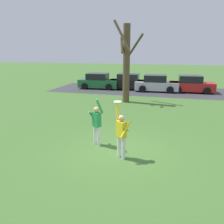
{
  "coord_description": "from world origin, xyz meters",
  "views": [
    {
      "loc": [
        1.97,
        -7.99,
        3.85
      ],
      "look_at": [
        -0.32,
        0.57,
        1.45
      ],
      "focal_mm": 36.36,
      "sensor_mm": 36.0,
      "label": 1
    }
  ],
  "objects": [
    {
      "name": "frisbee_disc",
      "position": [
        0.13,
        -0.33,
        2.09
      ],
      "size": [
        0.27,
        0.27,
        0.02
      ],
      "primitive_type": "cylinder",
      "color": "white",
      "rests_on": "person_catcher"
    },
    {
      "name": "field_cone_orange",
      "position": [
        -0.14,
        2.52,
        0.16
      ],
      "size": [
        0.26,
        0.26,
        0.32
      ],
      "primitive_type": "cone",
      "color": "orange",
      "rests_on": "ground_plane"
    },
    {
      "name": "parking_strip",
      "position": [
        -0.84,
        14.6,
        0.0
      ],
      "size": [
        18.14,
        6.4,
        0.01
      ],
      "primitive_type": "cube",
      "color": "#38383D",
      "rests_on": "ground_plane"
    },
    {
      "name": "bare_tree_tall",
      "position": [
        -1.44,
        8.93,
        3.05
      ],
      "size": [
        2.18,
        2.2,
        5.96
      ],
      "color": "brown",
      "rests_on": "ground_plane"
    },
    {
      "name": "ground_plane",
      "position": [
        0.0,
        0.0,
        0.0
      ],
      "size": [
        120.0,
        120.0,
        0.0
      ],
      "primitive_type": "plane",
      "color": "#426B2D"
    },
    {
      "name": "person_catcher",
      "position": [
        0.31,
        -0.47,
        0.98
      ],
      "size": [
        0.57,
        0.54,
        2.08
      ],
      "rotation": [
        0.0,
        0.0,
        2.51
      ],
      "color": "silver",
      "rests_on": "ground_plane"
    },
    {
      "name": "parked_car_silver",
      "position": [
        0.46,
        14.37,
        0.73
      ],
      "size": [
        4.17,
        2.16,
        1.59
      ],
      "rotation": [
        0.0,
        0.0,
        0.04
      ],
      "color": "#BCBCC1",
      "rests_on": "ground_plane"
    },
    {
      "name": "parked_car_red",
      "position": [
        3.7,
        14.69,
        0.73
      ],
      "size": [
        4.17,
        2.16,
        1.59
      ],
      "rotation": [
        0.0,
        0.0,
        0.04
      ],
      "color": "red",
      "rests_on": "ground_plane"
    },
    {
      "name": "parked_car_black",
      "position": [
        -2.3,
        14.87,
        0.73
      ],
      "size": [
        4.17,
        2.16,
        1.59
      ],
      "rotation": [
        0.0,
        0.0,
        0.04
      ],
      "color": "black",
      "rests_on": "ground_plane"
    },
    {
      "name": "parked_car_green",
      "position": [
        -5.5,
        14.54,
        0.73
      ],
      "size": [
        4.17,
        2.16,
        1.59
      ],
      "rotation": [
        0.0,
        0.0,
        0.04
      ],
      "color": "#1E6633",
      "rests_on": "ground_plane"
    },
    {
      "name": "person_defender",
      "position": [
        -0.94,
        0.45,
        0.98
      ],
      "size": [
        0.65,
        0.64,
        2.05
      ],
      "rotation": [
        0.0,
        0.0,
        5.65
      ],
      "color": "silver",
      "rests_on": "ground_plane"
    }
  ]
}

